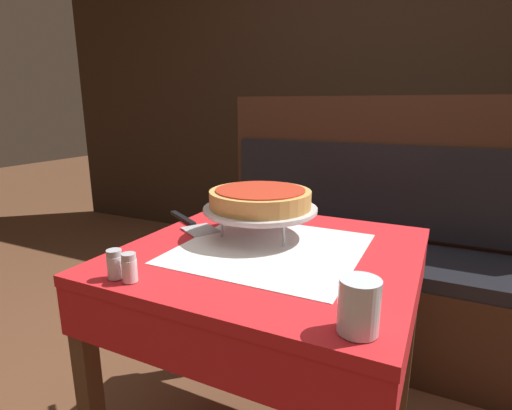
# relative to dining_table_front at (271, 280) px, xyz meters

# --- Properties ---
(dining_table_front) EXTENTS (0.80, 0.80, 0.74)m
(dining_table_front) POSITION_rel_dining_table_front_xyz_m (0.00, 0.00, 0.00)
(dining_table_front) COLOR red
(dining_table_front) RESTS_ON ground_plane
(dining_table_rear) EXTENTS (0.66, 0.66, 0.75)m
(dining_table_rear) POSITION_rel_dining_table_front_xyz_m (0.18, 1.59, 0.00)
(dining_table_rear) COLOR beige
(dining_table_rear) RESTS_ON ground_plane
(booth_bench) EXTENTS (1.65, 0.51, 1.18)m
(booth_bench) POSITION_rel_dining_table_front_xyz_m (0.17, 0.85, -0.30)
(booth_bench) COLOR #3D2316
(booth_bench) RESTS_ON ground_plane
(back_wall_panel) EXTENTS (6.00, 0.04, 2.40)m
(back_wall_panel) POSITION_rel_dining_table_front_xyz_m (0.00, 2.04, 0.56)
(back_wall_panel) COLOR black
(back_wall_panel) RESTS_ON ground_plane
(pizza_pan_stand) EXTENTS (0.35, 0.35, 0.09)m
(pizza_pan_stand) POSITION_rel_dining_table_front_xyz_m (-0.07, 0.08, 0.18)
(pizza_pan_stand) COLOR #ADADB2
(pizza_pan_stand) RESTS_ON dining_table_front
(deep_dish_pizza) EXTENTS (0.31, 0.31, 0.06)m
(deep_dish_pizza) POSITION_rel_dining_table_front_xyz_m (-0.07, 0.08, 0.22)
(deep_dish_pizza) COLOR tan
(deep_dish_pizza) RESTS_ON pizza_pan_stand
(pizza_server) EXTENTS (0.29, 0.21, 0.01)m
(pizza_server) POSITION_rel_dining_table_front_xyz_m (-0.34, 0.09, 0.11)
(pizza_server) COLOR #BCBCC1
(pizza_server) RESTS_ON dining_table_front
(water_glass_near) EXTENTS (0.08, 0.08, 0.10)m
(water_glass_near) POSITION_rel_dining_table_front_xyz_m (0.32, -0.33, 0.15)
(water_glass_near) COLOR silver
(water_glass_near) RESTS_ON dining_table_front
(salt_shaker) EXTENTS (0.04, 0.04, 0.07)m
(salt_shaker) POSITION_rel_dining_table_front_xyz_m (-0.25, -0.35, 0.14)
(salt_shaker) COLOR silver
(salt_shaker) RESTS_ON dining_table_front
(pepper_shaker) EXTENTS (0.04, 0.04, 0.07)m
(pepper_shaker) POSITION_rel_dining_table_front_xyz_m (-0.21, -0.35, 0.14)
(pepper_shaker) COLOR silver
(pepper_shaker) RESTS_ON dining_table_front
(condiment_caddy) EXTENTS (0.12, 0.12, 0.15)m
(condiment_caddy) POSITION_rel_dining_table_front_xyz_m (0.15, 1.54, 0.15)
(condiment_caddy) COLOR black
(condiment_caddy) RESTS_ON dining_table_rear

